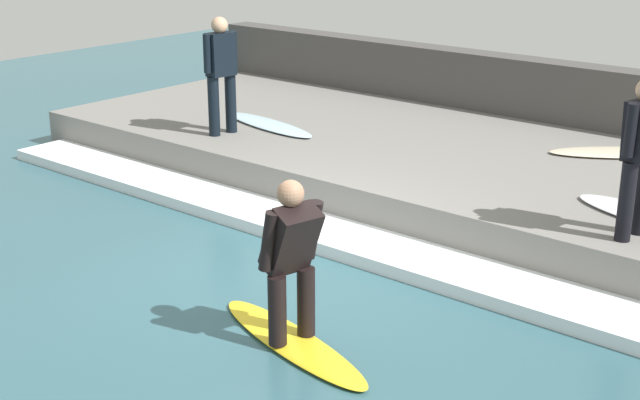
% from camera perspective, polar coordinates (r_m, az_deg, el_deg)
% --- Properties ---
extents(ground_plane, '(28.00, 28.00, 0.00)m').
position_cam_1_polar(ground_plane, '(9.51, -2.35, -4.91)').
color(ground_plane, '#335B66').
extents(concrete_ledge, '(4.40, 12.86, 0.55)m').
position_cam_1_polar(concrete_ledge, '(12.25, 9.36, 1.76)').
color(concrete_ledge, slate).
rests_on(concrete_ledge, ground_plane).
extents(back_wall, '(0.50, 13.51, 1.45)m').
position_cam_1_polar(back_wall, '(14.24, 14.54, 5.70)').
color(back_wall, '#474442').
rests_on(back_wall, ground_plane).
extents(wave_foam_crest, '(0.84, 12.22, 0.15)m').
position_cam_1_polar(wave_foam_crest, '(10.26, 1.78, -2.61)').
color(wave_foam_crest, white).
rests_on(wave_foam_crest, ground_plane).
extents(surfboard_riding, '(0.93, 2.15, 0.06)m').
position_cam_1_polar(surfboard_riding, '(8.13, -1.79, -9.05)').
color(surfboard_riding, yellow).
rests_on(surfboard_riding, ground_plane).
extents(surfer_riding, '(0.57, 0.55, 1.50)m').
position_cam_1_polar(surfer_riding, '(7.76, -1.85, -3.44)').
color(surfer_riding, black).
rests_on(surfer_riding, surfboard_riding).
extents(surfer_waiting_near, '(0.55, 0.31, 1.63)m').
position_cam_1_polar(surfer_waiting_near, '(9.32, 19.82, 3.03)').
color(surfer_waiting_near, black).
rests_on(surfer_waiting_near, concrete_ledge).
extents(surfer_waiting_far, '(0.57, 0.29, 1.68)m').
position_cam_1_polar(surfer_waiting_far, '(12.87, -6.35, 8.33)').
color(surfer_waiting_far, black).
rests_on(surfer_waiting_far, concrete_ledge).
extents(surfboard_waiting_far, '(0.84, 2.04, 0.06)m').
position_cam_1_polar(surfboard_waiting_far, '(13.43, -3.28, 4.85)').
color(surfboard_waiting_far, silver).
rests_on(surfboard_waiting_far, concrete_ledge).
extents(surfboard_spare, '(1.63, 1.86, 0.06)m').
position_cam_1_polar(surfboard_spare, '(12.60, 18.74, 2.91)').
color(surfboard_spare, beige).
rests_on(surfboard_spare, concrete_ledge).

